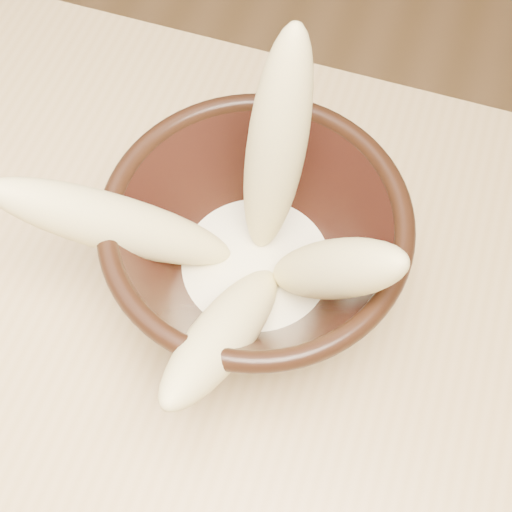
% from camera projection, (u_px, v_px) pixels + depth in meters
% --- Properties ---
extents(table, '(1.20, 0.80, 0.75)m').
position_uv_depth(table, '(159.00, 462.00, 0.61)').
color(table, tan).
rests_on(table, ground).
extents(bowl, '(0.22, 0.22, 0.12)m').
position_uv_depth(bowl, '(256.00, 250.00, 0.54)').
color(bowl, black).
rests_on(bowl, table).
extents(milk_puddle, '(0.13, 0.13, 0.02)m').
position_uv_depth(milk_puddle, '(256.00, 267.00, 0.56)').
color(milk_puddle, '#F9F2C8').
rests_on(milk_puddle, bowl).
extents(banana_upright, '(0.05, 0.09, 0.21)m').
position_uv_depth(banana_upright, '(276.00, 151.00, 0.49)').
color(banana_upright, '#F9EC93').
rests_on(banana_upright, bowl).
extents(banana_left, '(0.18, 0.11, 0.16)m').
position_uv_depth(banana_left, '(120.00, 225.00, 0.50)').
color(banana_left, '#F9EC93').
rests_on(banana_left, bowl).
extents(banana_right, '(0.13, 0.08, 0.16)m').
position_uv_depth(banana_right, '(333.00, 269.00, 0.48)').
color(banana_right, '#F9EC93').
rests_on(banana_right, bowl).
extents(banana_front, '(0.07, 0.17, 0.12)m').
position_uv_depth(banana_front, '(225.00, 332.00, 0.48)').
color(banana_front, '#F9EC93').
rests_on(banana_front, bowl).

